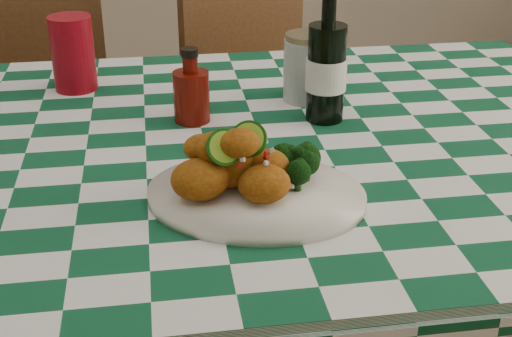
{
  "coord_description": "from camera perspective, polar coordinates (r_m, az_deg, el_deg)",
  "views": [
    {
      "loc": [
        -0.08,
        -1.15,
        1.31
      ],
      "look_at": [
        0.06,
        -0.23,
        0.84
      ],
      "focal_mm": 50.0,
      "sensor_mm": 36.0,
      "label": 1
    }
  ],
  "objects": [
    {
      "name": "fried_chicken_pile",
      "position": [
        1.04,
        -1.36,
        0.61
      ],
      "size": [
        0.16,
        0.12,
        0.1
      ],
      "primitive_type": null,
      "color": "#A25A0F",
      "rests_on": "plate"
    },
    {
      "name": "broccoli_side",
      "position": [
        1.07,
        3.87,
        0.08
      ],
      "size": [
        0.07,
        0.07,
        0.05
      ],
      "primitive_type": null,
      "color": "black",
      "rests_on": "plate"
    },
    {
      "name": "mason_jar",
      "position": [
        1.44,
        4.11,
        8.09
      ],
      "size": [
        0.09,
        0.09,
        0.14
      ],
      "primitive_type": null,
      "rotation": [
        0.0,
        0.0,
        -0.01
      ],
      "color": "#B2BCBA",
      "rests_on": "dining_table"
    },
    {
      "name": "dining_table",
      "position": [
        1.47,
        -3.68,
        -11.94
      ],
      "size": [
        1.66,
        1.06,
        0.79
      ],
      "primitive_type": null,
      "color": "#0F4C2D",
      "rests_on": "ground"
    },
    {
      "name": "plate",
      "position": [
        1.07,
        0.0,
        -2.21
      ],
      "size": [
        0.39,
        0.35,
        0.02
      ],
      "primitive_type": null,
      "rotation": [
        0.0,
        0.0,
        -0.31
      ],
      "color": "white",
      "rests_on": "dining_table"
    },
    {
      "name": "wooden_chair_left",
      "position": [
        2.08,
        -17.04,
        1.26
      ],
      "size": [
        0.45,
        0.47,
        0.93
      ],
      "primitive_type": null,
      "rotation": [
        0.0,
        0.0,
        0.07
      ],
      "color": "#472814",
      "rests_on": "ground"
    },
    {
      "name": "wooden_chair_right",
      "position": [
        2.09,
        1.56,
        1.82
      ],
      "size": [
        0.53,
        0.54,
        0.88
      ],
      "primitive_type": null,
      "rotation": [
        0.0,
        0.0,
        0.4
      ],
      "color": "#472814",
      "rests_on": "ground"
    },
    {
      "name": "ketchup_bottle",
      "position": [
        1.34,
        -5.22,
        6.64
      ],
      "size": [
        0.08,
        0.08,
        0.14
      ],
      "primitive_type": null,
      "rotation": [
        0.0,
        0.0,
        0.2
      ],
      "color": "#5D0C04",
      "rests_on": "dining_table"
    },
    {
      "name": "red_tumbler",
      "position": [
        1.54,
        -14.44,
        8.92
      ],
      "size": [
        0.1,
        0.1,
        0.16
      ],
      "primitive_type": "cylinder",
      "rotation": [
        0.0,
        0.0,
        -0.15
      ],
      "color": "maroon",
      "rests_on": "dining_table"
    },
    {
      "name": "beer_bottle",
      "position": [
        1.33,
        5.7,
        9.01
      ],
      "size": [
        0.09,
        0.09,
        0.25
      ],
      "primitive_type": null,
      "rotation": [
        0.0,
        0.0,
        -0.2
      ],
      "color": "black",
      "rests_on": "dining_table"
    }
  ]
}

